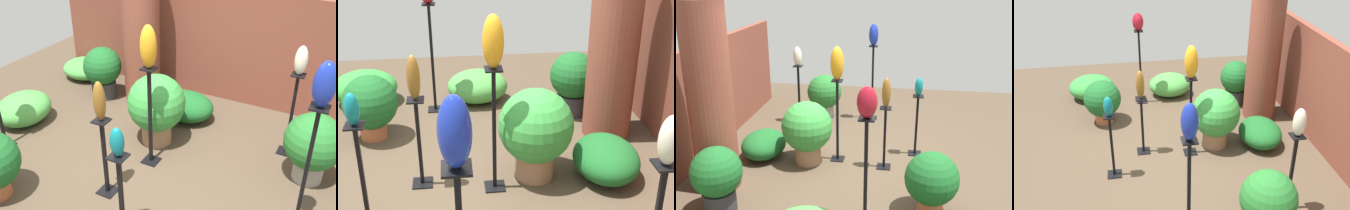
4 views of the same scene
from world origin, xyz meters
TOP-DOWN VIEW (x-y plane):
  - ground_plane at (0.00, 0.00)m, footprint 8.00×8.00m
  - brick_pillar at (-0.97, 1.69)m, footprint 0.57×0.57m
  - pedestal_teal at (0.40, -0.96)m, footprint 0.20×0.20m
  - pedestal_amber at (0.03, 0.23)m, footprint 0.20×0.20m
  - pedestal_ruby at (-1.85, -0.39)m, footprint 0.20×0.20m
  - pedestal_bronze at (-0.12, -0.49)m, footprint 0.20×0.20m
  - art_vase_ivory at (1.47, 1.21)m, footprint 0.15×0.15m
  - art_vase_teal at (0.40, -0.96)m, footprint 0.13×0.12m
  - art_vase_amber at (0.03, 0.23)m, footprint 0.18×0.19m
  - art_vase_cobalt at (1.87, -0.14)m, footprint 0.19×0.17m
  - art_vase_bronze at (-0.12, -0.49)m, footprint 0.13×0.12m
  - potted_plant_near_pillar at (-0.13, 0.66)m, footprint 0.76×0.76m
  - potted_plant_mid_left at (-1.54, 1.41)m, footprint 0.61×0.61m
  - potted_plant_walkway_edge at (-1.18, -1.11)m, footprint 0.64×0.64m
  - foliage_bed_east at (-2.08, 0.20)m, footprint 0.72×0.83m
  - foliage_bed_west at (-0.04, 1.38)m, footprint 0.83×0.67m
  - foliage_bed_center at (-2.27, 1.88)m, footprint 0.84×0.77m
  - foliage_bed_rear at (-2.21, -1.34)m, footprint 0.80×0.88m

SIDE VIEW (x-z plane):
  - ground_plane at x=0.00m, z-range 0.00..0.00m
  - foliage_bed_center at x=-2.27m, z-range 0.00..0.34m
  - foliage_bed_west at x=-0.04m, z-range 0.00..0.41m
  - foliage_bed_east at x=-2.08m, z-range 0.00..0.44m
  - foliage_bed_rear at x=-2.21m, z-range 0.00..0.45m
  - pedestal_bronze at x=-0.12m, z-range -0.05..0.90m
  - potted_plant_walkway_edge at x=-1.18m, z-range 0.05..0.83m
  - pedestal_teal at x=0.40m, z-range -0.05..0.93m
  - potted_plant_mid_left at x=-1.54m, z-range 0.05..0.89m
  - potted_plant_near_pillar at x=-0.13m, z-range 0.06..1.03m
  - pedestal_amber at x=0.03m, z-range -0.05..1.22m
  - pedestal_ruby at x=-1.85m, z-range -0.05..1.38m
  - art_vase_teal at x=0.40m, z-range 0.97..1.26m
  - art_vase_bronze at x=-0.12m, z-range 0.94..1.38m
  - brick_pillar at x=-0.97m, z-range 0.00..2.47m
  - art_vase_ivory at x=1.47m, z-range 1.11..1.46m
  - art_vase_amber at x=0.03m, z-range 1.27..1.76m
  - art_vase_cobalt at x=1.87m, z-range 1.44..1.85m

